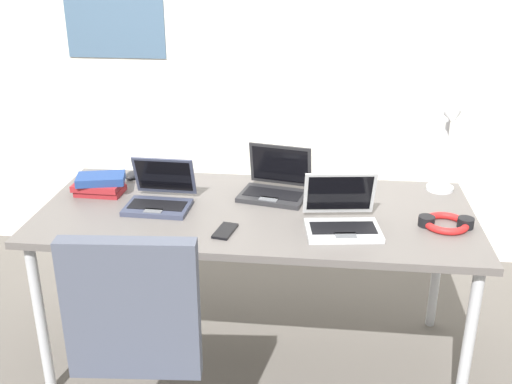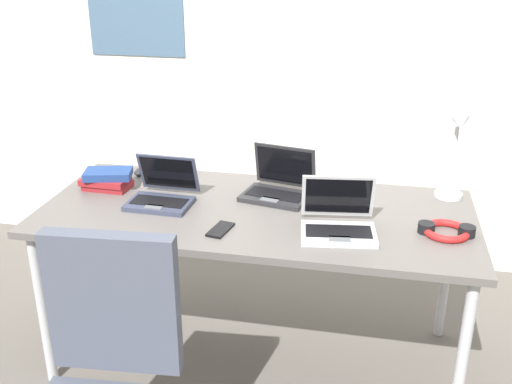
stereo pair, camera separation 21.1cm
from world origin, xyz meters
The scene contains 12 objects.
ground_plane centered at (0.00, 0.00, 0.00)m, with size 12.00×12.00×0.00m, color #56514C.
wall_back centered at (0.00, 1.10, 1.30)m, with size 6.00×0.13×2.60m.
desk centered at (0.00, 0.00, 0.68)m, with size 1.80×0.80×0.74m.
desk_lamp centered at (0.80, 0.28, 0.94)m, with size 0.12×0.18×0.40m.
laptop_front_right centered at (-0.41, -0.01, 0.78)m, with size 0.27×0.25×0.19m.
laptop_back_right centered at (0.35, -0.14, 0.78)m, with size 0.31×0.29×0.21m.
laptop_front_left centered at (0.07, 0.16, 0.78)m, with size 0.32×0.28×0.21m.
computer_mouse centered at (-0.62, 0.29, 0.76)m, with size 0.06×0.10×0.03m, color black.
cell_phone centered at (-0.09, -0.22, 0.74)m, with size 0.06×0.14×0.01m, color black.
headphones centered at (0.76, -0.08, 0.76)m, with size 0.21×0.18×0.04m.
book_stack centered at (-0.71, 0.10, 0.78)m, with size 0.23×0.17×0.09m.
coffee_mug centered at (-0.51, 0.28, 0.78)m, with size 0.11×0.08×0.09m.
Camera 2 is at (0.46, -2.26, 1.78)m, focal length 42.55 mm.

